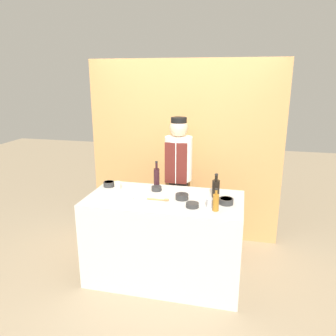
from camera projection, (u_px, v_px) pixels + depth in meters
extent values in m
plane|color=tan|center=(165.00, 276.00, 3.71)|extent=(14.00, 14.00, 0.00)
cube|color=#B7844C|center=(184.00, 151.00, 4.45)|extent=(2.57, 0.18, 2.40)
cube|color=beige|center=(165.00, 238.00, 3.58)|extent=(1.64, 0.83, 0.95)
cylinder|color=#2D2D2D|center=(182.00, 197.00, 3.40)|extent=(0.14, 0.14, 0.06)
cylinder|color=yellow|center=(182.00, 195.00, 3.40)|extent=(0.11, 0.11, 0.02)
cylinder|color=#2D2D2D|center=(226.00, 201.00, 3.28)|extent=(0.14, 0.14, 0.06)
cylinder|color=green|center=(226.00, 199.00, 3.27)|extent=(0.12, 0.12, 0.02)
cylinder|color=#2D2D2D|center=(109.00, 184.00, 3.79)|extent=(0.13, 0.13, 0.06)
cylinder|color=red|center=(109.00, 182.00, 3.78)|extent=(0.10, 0.10, 0.02)
cylinder|color=#2D2D2D|center=(157.00, 188.00, 3.66)|extent=(0.11, 0.11, 0.05)
cylinder|color=brown|center=(157.00, 187.00, 3.65)|extent=(0.09, 0.09, 0.01)
cylinder|color=#2D2D2D|center=(192.00, 205.00, 3.20)|extent=(0.13, 0.13, 0.04)
cylinder|color=orange|center=(192.00, 204.00, 3.19)|extent=(0.11, 0.11, 0.01)
cube|color=white|center=(118.00, 199.00, 3.38)|extent=(0.29, 0.18, 0.02)
cylinder|color=black|center=(157.00, 178.00, 3.74)|extent=(0.07, 0.07, 0.22)
cylinder|color=black|center=(156.00, 166.00, 3.70)|extent=(0.03, 0.03, 0.07)
cylinder|color=black|center=(156.00, 162.00, 3.68)|extent=(0.03, 0.03, 0.02)
cylinder|color=black|center=(216.00, 189.00, 3.44)|extent=(0.08, 0.08, 0.19)
cylinder|color=black|center=(216.00, 178.00, 3.41)|extent=(0.03, 0.03, 0.06)
cylinder|color=black|center=(216.00, 174.00, 3.40)|extent=(0.04, 0.04, 0.02)
cylinder|color=#9E661E|center=(216.00, 203.00, 3.10)|extent=(0.06, 0.06, 0.16)
cylinder|color=#9E661E|center=(216.00, 192.00, 3.07)|extent=(0.02, 0.02, 0.05)
cylinder|color=black|center=(216.00, 189.00, 3.06)|extent=(0.03, 0.03, 0.01)
cylinder|color=#B7B7BC|center=(210.00, 203.00, 3.21)|extent=(0.08, 0.08, 0.08)
cylinder|color=silver|center=(118.00, 185.00, 3.70)|extent=(0.07, 0.07, 0.09)
cylinder|color=#B2844C|center=(156.00, 199.00, 3.38)|extent=(0.19, 0.02, 0.02)
ellipsoid|color=#B2844C|center=(166.00, 200.00, 3.35)|extent=(0.05, 0.04, 0.02)
cylinder|color=#28282D|center=(178.00, 213.00, 4.25)|extent=(0.24, 0.24, 0.93)
cylinder|color=white|center=(178.00, 158.00, 4.05)|extent=(0.34, 0.34, 0.54)
cube|color=#561E19|center=(176.00, 163.00, 3.91)|extent=(0.27, 0.02, 0.50)
sphere|color=beige|center=(179.00, 128.00, 3.95)|extent=(0.22, 0.22, 0.22)
cylinder|color=black|center=(179.00, 121.00, 3.92)|extent=(0.19, 0.19, 0.08)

